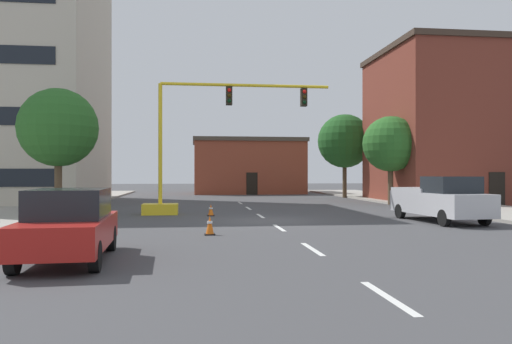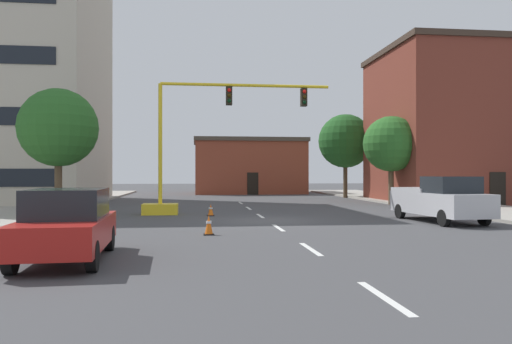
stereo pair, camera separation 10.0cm
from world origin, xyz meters
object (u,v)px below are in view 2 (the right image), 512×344
object	(u,v)px
traffic_signal_gantry	(185,170)
tree_right_far	(345,141)
pickup_truck_silver	(440,200)
traffic_cone_roadside_a	(209,225)
sedan_red_near_left	(67,224)
traffic_cone_roadside_b	(211,210)
tree_right_mid	(391,144)
tree_left_near	(58,128)

from	to	relation	value
traffic_signal_gantry	tree_right_far	bearing A→B (deg)	50.04
pickup_truck_silver	traffic_cone_roadside_a	size ratio (longest dim) A/B	8.10
sedan_red_near_left	traffic_cone_roadside_b	size ratio (longest dim) A/B	7.74
traffic_signal_gantry	traffic_cone_roadside_b	xyz separation A→B (m)	(1.27, -1.19, -2.00)
sedan_red_near_left	traffic_cone_roadside_b	xyz separation A→B (m)	(3.85, 12.45, -0.60)
tree_right_mid	traffic_cone_roadside_a	distance (m)	20.24
traffic_cone_roadside_a	tree_left_near	bearing A→B (deg)	130.72
traffic_signal_gantry	traffic_cone_roadside_a	distance (m)	9.19
pickup_truck_silver	tree_right_far	bearing A→B (deg)	83.82
tree_left_near	traffic_cone_roadside_a	xyz separation A→B (m)	(7.14, -8.30, -4.01)
traffic_signal_gantry	tree_right_far	xyz separation A→B (m)	(13.43, 16.03, 2.62)
tree_right_mid	pickup_truck_silver	size ratio (longest dim) A/B	1.08
tree_right_mid	tree_right_far	size ratio (longest dim) A/B	0.83
traffic_cone_roadside_a	sedan_red_near_left	bearing A→B (deg)	-127.05
traffic_signal_gantry	tree_right_far	distance (m)	21.07
traffic_cone_roadside_a	traffic_cone_roadside_b	xyz separation A→B (m)	(0.30, 7.74, -0.04)
tree_right_far	sedan_red_near_left	world-z (taller)	tree_right_far
tree_right_mid	sedan_red_near_left	size ratio (longest dim) A/B	1.31
tree_right_mid	tree_left_near	world-z (taller)	tree_left_near
tree_right_far	pickup_truck_silver	distance (m)	22.02
tree_left_near	sedan_red_near_left	bearing A→B (deg)	-74.56
tree_right_mid	traffic_cone_roadside_a	bearing A→B (deg)	-129.68
traffic_signal_gantry	tree_right_far	world-z (taller)	tree_right_far
traffic_cone_roadside_a	traffic_cone_roadside_b	world-z (taller)	traffic_cone_roadside_a
tree_left_near	sedan_red_near_left	world-z (taller)	tree_left_near
sedan_red_near_left	traffic_cone_roadside_b	world-z (taller)	sedan_red_near_left
tree_right_far	traffic_cone_roadside_a	bearing A→B (deg)	-116.53
pickup_truck_silver	sedan_red_near_left	world-z (taller)	pickup_truck_silver
tree_right_mid	tree_right_far	world-z (taller)	tree_right_far
tree_left_near	tree_right_mid	bearing A→B (deg)	19.46
tree_left_near	pickup_truck_silver	bearing A→B (deg)	-15.77
tree_left_near	pickup_truck_silver	size ratio (longest dim) A/B	1.14
traffic_signal_gantry	pickup_truck_silver	size ratio (longest dim) A/B	1.77
tree_right_far	tree_right_mid	bearing A→B (deg)	-88.58
traffic_cone_roadside_b	pickup_truck_silver	bearing A→B (deg)	-23.75
sedan_red_near_left	traffic_cone_roadside_b	bearing A→B (deg)	72.81
tree_right_mid	traffic_signal_gantry	bearing A→B (deg)	-154.99
tree_left_near	traffic_cone_roadside_a	bearing A→B (deg)	-49.28
traffic_signal_gantry	tree_right_mid	xyz separation A→B (m)	(13.67, 6.38, 1.81)
traffic_signal_gantry	sedan_red_near_left	distance (m)	13.95
traffic_signal_gantry	pickup_truck_silver	xyz separation A→B (m)	(11.10, -5.51, -1.31)
tree_right_far	traffic_cone_roadside_b	distance (m)	21.58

